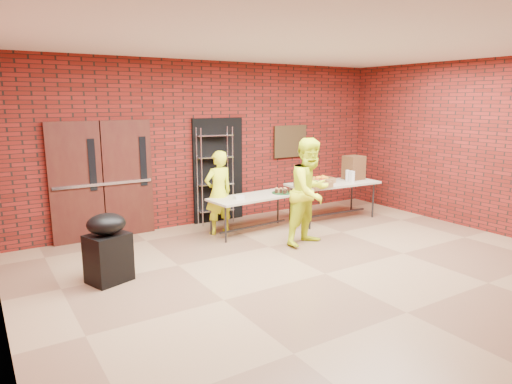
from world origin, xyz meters
TOP-DOWN VIEW (x-y plane):
  - room at (0.00, 0.00)m, footprint 8.08×7.08m
  - double_doors at (-2.20, 3.44)m, footprint 1.78×0.12m
  - dark_doorway at (0.10, 3.46)m, footprint 1.10×0.06m
  - bronze_plaque at (1.90, 3.45)m, footprint 0.85×0.04m
  - wire_rack at (-0.04, 3.32)m, footprint 0.74×0.37m
  - table_left at (0.25, 2.33)m, footprint 1.74×0.84m
  - table_right at (2.12, 2.25)m, footprint 1.95×0.90m
  - basket_bananas at (1.38, 2.15)m, footprint 0.45×0.35m
  - basket_oranges at (1.91, 2.34)m, footprint 0.43×0.33m
  - basket_apples at (1.56, 2.04)m, footprint 0.45×0.35m
  - muffin_tray at (0.86, 2.27)m, footprint 0.40×0.40m
  - napkin_box at (-0.10, 2.28)m, footprint 0.17×0.12m
  - coffee_dispenser at (2.74, 2.31)m, footprint 0.38×0.34m
  - cup_stack_front at (2.49, 2.13)m, footprint 0.08×0.08m
  - cup_stack_mid at (2.46, 2.04)m, footprint 0.08×0.08m
  - cup_stack_back at (2.48, 2.22)m, footprint 0.08×0.08m
  - covered_grill at (-2.69, 1.38)m, footprint 0.64×0.59m
  - volunteer_woman at (-0.33, 2.63)m, footprint 0.59×0.41m
  - volunteer_man at (0.69, 1.24)m, footprint 1.02×0.87m

SIDE VIEW (x-z plane):
  - covered_grill at x=-2.69m, z-range 0.00..0.96m
  - table_left at x=0.25m, z-range 0.29..0.99m
  - table_right at x=2.12m, z-range 0.33..1.11m
  - napkin_box at x=-0.10m, z-range 0.70..0.75m
  - muffin_tray at x=0.86m, z-range 0.69..0.79m
  - volunteer_woman at x=-0.33m, z-range 0.00..1.55m
  - basket_oranges at x=1.91m, z-range 0.78..0.91m
  - basket_bananas at x=1.38m, z-range 0.78..0.92m
  - basket_apples at x=1.56m, z-range 0.78..0.92m
  - cup_stack_front at x=2.49m, z-range 0.79..1.01m
  - cup_stack_back at x=2.48m, z-range 0.79..1.02m
  - cup_stack_mid at x=2.46m, z-range 0.79..1.02m
  - volunteer_man at x=0.69m, z-range 0.00..1.83m
  - wire_rack at x=-0.04m, z-range 0.00..1.93m
  - coffee_dispenser at x=2.74m, z-range 0.79..1.29m
  - dark_doorway at x=0.10m, z-range 0.00..2.10m
  - double_doors at x=-2.20m, z-range 0.00..2.10m
  - bronze_plaque at x=1.90m, z-range 1.20..1.90m
  - room at x=0.00m, z-range -0.04..3.24m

